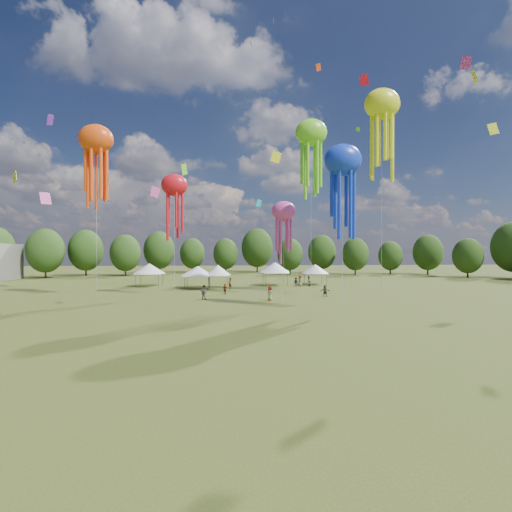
{
  "coord_description": "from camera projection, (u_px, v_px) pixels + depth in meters",
  "views": [
    {
      "loc": [
        -4.11,
        -10.7,
        6.34
      ],
      "look_at": [
        -2.09,
        15.0,
        6.0
      ],
      "focal_mm": 25.29,
      "sensor_mm": 36.0,
      "label": 1
    }
  ],
  "objects": [
    {
      "name": "ground",
      "position": [
        362.0,
        457.0,
        11.08
      ],
      "size": [
        300.0,
        300.0,
        0.0
      ],
      "primitive_type": "plane",
      "color": "#384416",
      "rests_on": "ground"
    },
    {
      "name": "spectator_near",
      "position": [
        204.0,
        292.0,
        47.13
      ],
      "size": [
        1.16,
        1.09,
        1.91
      ],
      "primitive_type": "imported",
      "rotation": [
        0.0,
        0.0,
        2.63
      ],
      "color": "gray",
      "rests_on": "ground"
    },
    {
      "name": "spectators_far",
      "position": [
        289.0,
        285.0,
        58.26
      ],
      "size": [
        16.19,
        19.71,
        1.91
      ],
      "color": "gray",
      "rests_on": "ground"
    },
    {
      "name": "festival_tents",
      "position": [
        229.0,
        269.0,
        65.54
      ],
      "size": [
        36.4,
        10.14,
        4.33
      ],
      "color": "#47474C",
      "rests_on": "ground"
    },
    {
      "name": "show_kites",
      "position": [
        267.0,
        156.0,
        47.81
      ],
      "size": [
        44.17,
        17.18,
        28.9
      ],
      "color": "red",
      "rests_on": "ground"
    },
    {
      "name": "small_kites",
      "position": [
        256.0,
        91.0,
        52.65
      ],
      "size": [
        75.96,
        60.52,
        41.89
      ],
      "color": "red",
      "rests_on": "ground"
    },
    {
      "name": "treeline",
      "position": [
        229.0,
        250.0,
        73.0
      ],
      "size": [
        201.57,
        95.24,
        13.43
      ],
      "color": "#38281C",
      "rests_on": "ground"
    }
  ]
}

